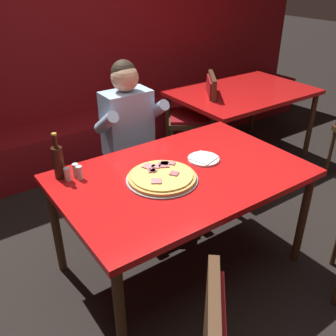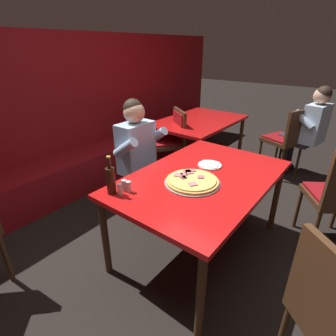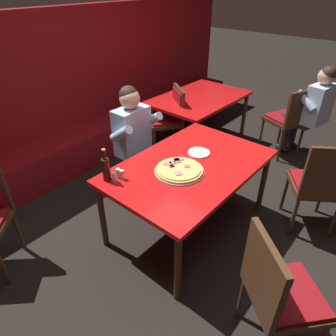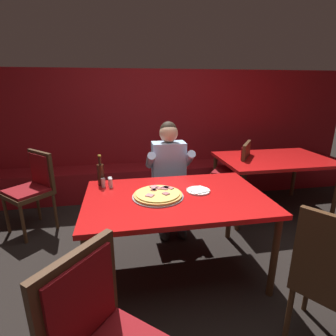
# 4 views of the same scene
# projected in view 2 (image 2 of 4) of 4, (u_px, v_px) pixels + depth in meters

# --- Properties ---
(ground_plane) EXTENTS (24.00, 24.00, 0.00)m
(ground_plane) POSITION_uv_depth(u_px,v_px,m) (198.00, 247.00, 2.48)
(ground_plane) COLOR black
(booth_wall_panel) EXTENTS (6.80, 0.16, 1.90)m
(booth_wall_panel) POSITION_uv_depth(u_px,v_px,m) (54.00, 114.00, 3.29)
(booth_wall_panel) COLOR maroon
(booth_wall_panel) RESTS_ON ground_plane
(booth_bench) EXTENTS (6.46, 0.48, 0.46)m
(booth_bench) POSITION_uv_depth(u_px,v_px,m) (78.00, 172.00, 3.42)
(booth_bench) COLOR maroon
(booth_bench) RESTS_ON ground_plane
(main_dining_table) EXTENTS (1.53, 1.00, 0.75)m
(main_dining_table) POSITION_uv_depth(u_px,v_px,m) (202.00, 183.00, 2.19)
(main_dining_table) COLOR #422816
(main_dining_table) RESTS_ON ground_plane
(pizza) EXTENTS (0.44, 0.44, 0.05)m
(pizza) POSITION_uv_depth(u_px,v_px,m) (192.00, 181.00, 2.05)
(pizza) COLOR #9E9EA3
(pizza) RESTS_ON main_dining_table
(plate_white_paper) EXTENTS (0.21, 0.21, 0.02)m
(plate_white_paper) POSITION_uv_depth(u_px,v_px,m) (210.00, 165.00, 2.34)
(plate_white_paper) COLOR white
(plate_white_paper) RESTS_ON main_dining_table
(beer_bottle) EXTENTS (0.07, 0.07, 0.29)m
(beer_bottle) POSITION_uv_depth(u_px,v_px,m) (111.00, 180.00, 1.87)
(beer_bottle) COLOR black
(beer_bottle) RESTS_ON main_dining_table
(shaker_black_pepper) EXTENTS (0.04, 0.04, 0.09)m
(shaker_black_pepper) POSITION_uv_depth(u_px,v_px,m) (120.00, 190.00, 1.88)
(shaker_black_pepper) COLOR silver
(shaker_black_pepper) RESTS_ON main_dining_table
(shaker_red_pepper_flakes) EXTENTS (0.04, 0.04, 0.09)m
(shaker_red_pepper_flakes) POSITION_uv_depth(u_px,v_px,m) (124.00, 186.00, 1.94)
(shaker_red_pepper_flakes) COLOR silver
(shaker_red_pepper_flakes) RESTS_ON main_dining_table
(shaker_parmesan) EXTENTS (0.04, 0.04, 0.09)m
(shaker_parmesan) POSITION_uv_depth(u_px,v_px,m) (129.00, 187.00, 1.92)
(shaker_parmesan) COLOR silver
(shaker_parmesan) RESTS_ON main_dining_table
(diner_seated_blue_shirt) EXTENTS (0.53, 0.53, 1.27)m
(diner_seated_blue_shirt) POSITION_uv_depth(u_px,v_px,m) (142.00, 156.00, 2.68)
(diner_seated_blue_shirt) COLOR black
(diner_seated_blue_shirt) RESTS_ON ground_plane
(dining_chair_side_aisle) EXTENTS (0.61, 0.61, 0.95)m
(dining_chair_side_aisle) POSITION_uv_depth(u_px,v_px,m) (171.00, 138.00, 3.64)
(dining_chair_side_aisle) COLOR #422816
(dining_chair_side_aisle) RESTS_ON ground_plane
(dining_chair_far_right) EXTENTS (0.57, 0.57, 0.98)m
(dining_chair_far_right) POSITION_uv_depth(u_px,v_px,m) (288.00, 136.00, 3.64)
(dining_chair_far_right) COLOR #422816
(dining_chair_far_right) RESTS_ON ground_plane
(diner_standing_companion) EXTENTS (0.58, 0.58, 1.27)m
(diner_standing_companion) POSITION_uv_depth(u_px,v_px,m) (308.00, 128.00, 3.60)
(diner_standing_companion) COLOR black
(diner_standing_companion) RESTS_ON ground_plane
(background_dining_table) EXTENTS (1.41, 0.95, 0.75)m
(background_dining_table) POSITION_uv_depth(u_px,v_px,m) (198.00, 125.00, 3.84)
(background_dining_table) COLOR #422816
(background_dining_table) RESTS_ON ground_plane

